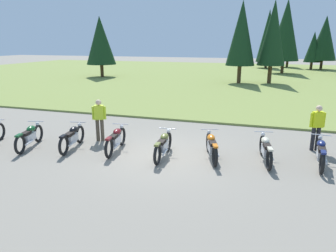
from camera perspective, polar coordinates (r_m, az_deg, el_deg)
The scene contains 12 objects.
ground_plane at distance 10.91m, azimuth -0.96°, elevation -5.35°, with size 140.00×140.00×0.00m, color gray.
grass_moorland at distance 36.82m, azimuth 12.69°, elevation 8.91°, with size 80.00×44.00×0.10m, color olive.
forest_treeline at distance 42.64m, azimuth 24.93°, elevation 15.04°, with size 38.86×24.45×9.10m.
motorcycle_british_green at distance 12.64m, azimuth -24.08°, elevation -1.73°, with size 0.77×2.06×0.88m.
motorcycle_black at distance 11.96m, azimuth -17.17°, elevation -1.98°, with size 0.69×2.08×0.88m.
motorcycle_maroon at distance 11.33m, azimuth -9.55°, elevation -2.45°, with size 0.64×2.09×0.88m.
motorcycle_olive at distance 10.58m, azimuth -0.87°, elevation -3.50°, with size 0.62×2.10×0.88m.
motorcycle_orange at distance 10.57m, azimuth 8.02°, elevation -3.68°, with size 0.87×2.02×0.88m.
motorcycle_cream at distance 10.67m, azimuth 17.51°, elevation -4.07°, with size 0.68×2.09×0.88m.
motorcycle_navy at distance 11.00m, azimuth 26.25°, elevation -4.40°, with size 0.62×2.10×0.88m.
rider_near_row_end at distance 12.32m, azimuth 25.69°, elevation 0.14°, with size 0.52×0.33×1.67m.
rider_with_back_turned at distance 12.51m, azimuth -12.51°, elevation 1.51°, with size 0.51×0.34×1.67m.
Camera 1 is at (3.29, -9.68, 3.82)m, focal length 33.19 mm.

